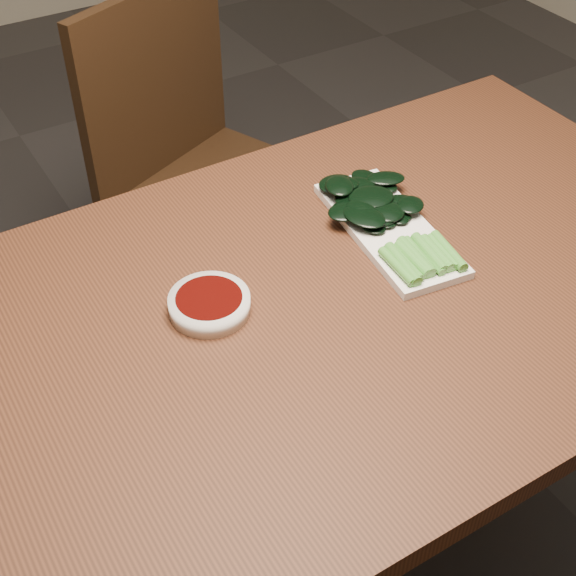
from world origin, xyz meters
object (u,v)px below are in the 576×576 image
(serving_plate, at_px, (389,229))
(gai_lan, at_px, (380,215))
(table, at_px, (319,331))
(chair_far, at_px, (203,167))
(sauce_bowl, at_px, (209,304))

(serving_plate, bearing_deg, gai_lan, 108.65)
(table, relative_size, serving_plate, 4.37)
(serving_plate, height_order, gai_lan, gai_lan)
(serving_plate, bearing_deg, table, -157.85)
(table, height_order, chair_far, chair_far)
(gai_lan, bearing_deg, serving_plate, -71.35)
(chair_far, distance_m, gai_lan, 0.74)
(chair_far, xyz_separation_m, sauce_bowl, (-0.33, -0.71, 0.28))
(chair_far, bearing_deg, serving_plate, -112.60)
(chair_far, relative_size, sauce_bowl, 7.51)
(sauce_bowl, height_order, serving_plate, sauce_bowl)
(serving_plate, xyz_separation_m, gai_lan, (-0.01, 0.02, 0.02))
(table, bearing_deg, chair_far, 77.25)
(table, distance_m, serving_plate, 0.21)
(gai_lan, bearing_deg, table, -152.07)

